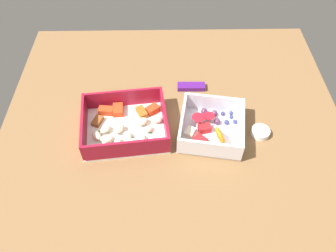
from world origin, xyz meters
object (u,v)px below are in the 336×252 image
object	(u,v)px
fruit_bowl	(210,128)
paper_cup_liner	(260,132)
candy_bar	(191,87)
pasta_container	(125,125)

from	to	relation	value
fruit_bowl	paper_cup_liner	size ratio (longest dim) A/B	3.85
fruit_bowl	candy_bar	distance (cm)	14.95
fruit_bowl	paper_cup_liner	distance (cm)	11.46
paper_cup_liner	fruit_bowl	bearing A→B (deg)	176.54
pasta_container	candy_bar	xyz separation A→B (cm)	(15.89, 13.34, -1.02)
pasta_container	fruit_bowl	size ratio (longest dim) A/B	1.26
pasta_container	candy_bar	distance (cm)	20.77
pasta_container	paper_cup_liner	world-z (taller)	pasta_container
fruit_bowl	candy_bar	bearing A→B (deg)	102.99
pasta_container	candy_bar	size ratio (longest dim) A/B	2.90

